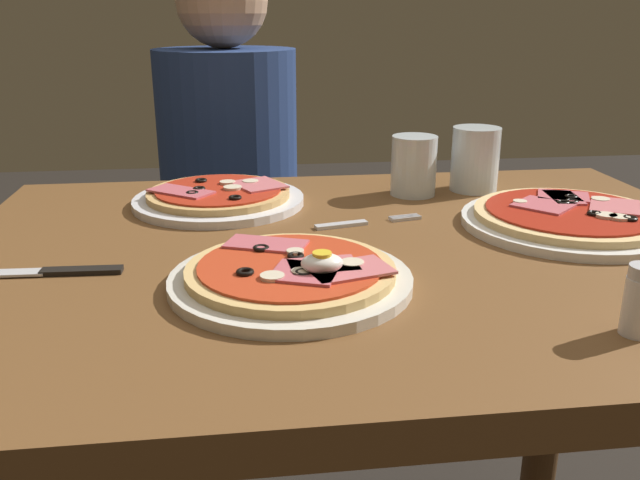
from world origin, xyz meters
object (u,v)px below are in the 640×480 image
pizza_foreground (292,275)px  water_glass_far (475,164)px  fork (360,223)px  pizza_across_right (219,197)px  knife (47,272)px  diner_person (232,228)px  water_glass_near (414,170)px  pizza_across_left (570,218)px  dining_table (358,346)px

pizza_foreground → water_glass_far: bearing=48.0°
fork → pizza_across_right: bearing=146.9°
pizza_foreground → knife: 0.28m
diner_person → water_glass_far: bearing=128.1°
water_glass_near → fork: (-0.11, -0.15, -0.04)m
pizza_across_left → diner_person: (-0.47, 0.73, -0.23)m
pizza_foreground → fork: bearing=61.2°
water_glass_far → fork: bearing=-143.4°
knife → pizza_across_right: bearing=54.8°
pizza_foreground → dining_table: bearing=50.9°
pizza_across_left → diner_person: size_ratio=0.25×
pizza_across_left → water_glass_near: water_glass_near is taller
pizza_across_left → fork: size_ratio=1.87×
water_glass_near → diner_person: size_ratio=0.08×
pizza_across_right → pizza_foreground: bearing=-76.1°
dining_table → water_glass_near: 0.33m
dining_table → water_glass_near: bearing=61.2°
pizza_across_right → knife: size_ratio=1.33×
pizza_foreground → diner_person: diner_person is taller
diner_person → dining_table: bearing=102.4°
dining_table → pizza_across_right: bearing=130.0°
dining_table → pizza_across_right: 0.32m
pizza_foreground → water_glass_near: bearing=57.4°
pizza_across_right → knife: 0.33m
pizza_across_left → fork: bearing=170.8°
pizza_across_right → fork: pizza_across_right is taller
pizza_foreground → pizza_across_left: 0.43m
dining_table → water_glass_far: (0.24, 0.25, 0.19)m
pizza_across_right → knife: (-0.19, -0.27, -0.01)m
water_glass_far → knife: size_ratio=0.53×
pizza_across_left → fork: 0.29m
pizza_foreground → fork: (0.11, 0.21, -0.01)m
pizza_across_right → fork: size_ratio=1.66×
water_glass_far → knife: water_glass_far is taller
dining_table → pizza_across_left: 0.34m
dining_table → pizza_foreground: size_ratio=3.91×
dining_table → pizza_across_right: size_ratio=3.95×
dining_table → knife: (-0.37, -0.05, 0.15)m
dining_table → pizza_across_left: (0.30, 0.04, 0.15)m
water_glass_near → fork: water_glass_near is taller
knife → dining_table: bearing=8.1°
dining_table → water_glass_near: size_ratio=10.82×
diner_person → pizza_across_right: bearing=88.8°
diner_person → knife: bearing=76.3°
pizza_across_right → water_glass_far: 0.42m
dining_table → fork: size_ratio=6.55×
pizza_across_left → fork: pizza_across_left is taller
pizza_across_left → water_glass_near: (-0.17, 0.19, 0.03)m
pizza_across_left → pizza_foreground: bearing=-158.0°
dining_table → knife: size_ratio=5.25×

